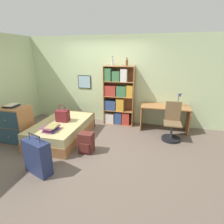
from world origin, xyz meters
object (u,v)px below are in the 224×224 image
at_px(dresser, 15,124).
at_px(magazine_pile_on_dresser, 11,106).
at_px(desk_chair, 172,128).
at_px(handbag, 63,116).
at_px(bookcase, 118,98).
at_px(bottle_green, 112,62).
at_px(backpack, 86,143).
at_px(bed, 63,130).
at_px(desk_lamp, 180,97).
at_px(book_stack_on_bed, 51,128).
at_px(desk, 165,113).
at_px(bottle_brown, 127,63).
at_px(suitcase, 37,157).

bearing_deg(dresser, magazine_pile_on_dresser, 147.80).
relative_size(dresser, desk_chair, 0.92).
xyz_separation_m(handbag, bookcase, (1.16, 1.23, 0.24)).
relative_size(bottle_green, backpack, 0.57).
xyz_separation_m(bed, desk_lamp, (2.91, 1.20, 0.76)).
relative_size(bed, book_stack_on_bed, 4.71).
relative_size(bed, desk, 1.38).
bearing_deg(bottle_green, backpack, -94.47).
height_order(book_stack_on_bed, dresser, dresser).
bearing_deg(bookcase, dresser, -141.67).
height_order(magazine_pile_on_dresser, bottle_brown, bottle_brown).
xyz_separation_m(magazine_pile_on_dresser, bottle_brown, (2.47, 1.71, 0.93)).
relative_size(suitcase, backpack, 1.69).
bearing_deg(magazine_pile_on_dresser, bookcase, 37.27).
relative_size(suitcase, bottle_green, 2.97).
relative_size(bottle_green, bottle_brown, 1.14).
height_order(bottle_green, desk_lamp, bottle_green).
distance_m(magazine_pile_on_dresser, backpack, 2.04).
xyz_separation_m(desk_lamp, desk_chair, (-0.18, -0.62, -0.67)).
distance_m(bottle_green, backpack, 2.44).
relative_size(magazine_pile_on_dresser, desk, 0.25).
bearing_deg(backpack, bed, 148.81).
height_order(bed, bottle_green, bottle_green).
bearing_deg(backpack, suitcase, -123.81).
bearing_deg(suitcase, dresser, 143.67).
distance_m(suitcase, magazine_pile_on_dresser, 1.75).
bearing_deg(desk, handbag, -156.42).
distance_m(handbag, suitcase, 1.49).
xyz_separation_m(bookcase, bottle_brown, (0.25, 0.02, 1.01)).
distance_m(handbag, backpack, 1.09).
bearing_deg(suitcase, bottle_green, 74.83).
relative_size(bed, bottle_brown, 7.95).
distance_m(suitcase, bottle_green, 3.17).
xyz_separation_m(bookcase, backpack, (-0.31, -1.79, -0.61)).
bearing_deg(bottle_brown, dresser, -144.30).
relative_size(book_stack_on_bed, bottle_brown, 1.69).
bearing_deg(bed, desk_lamp, 22.47).
bearing_deg(magazine_pile_on_dresser, book_stack_on_bed, -6.44).
relative_size(bed, desk_lamp, 4.39).
height_order(bed, desk_chair, desk_chair).
height_order(book_stack_on_bed, suitcase, suitcase).
distance_m(book_stack_on_bed, magazine_pile_on_dresser, 1.18).
bearing_deg(book_stack_on_bed, backpack, 1.61).
relative_size(bookcase, desk_chair, 1.83).
xyz_separation_m(dresser, desk, (3.55, 1.60, 0.06)).
relative_size(desk_lamp, backpack, 0.90).
xyz_separation_m(book_stack_on_bed, bottle_green, (0.96, 1.83, 1.36)).
xyz_separation_m(book_stack_on_bed, suitcase, (0.24, -0.85, -0.17)).
bearing_deg(bed, suitcase, -78.68).
xyz_separation_m(suitcase, bookcase, (0.89, 2.67, 0.51)).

